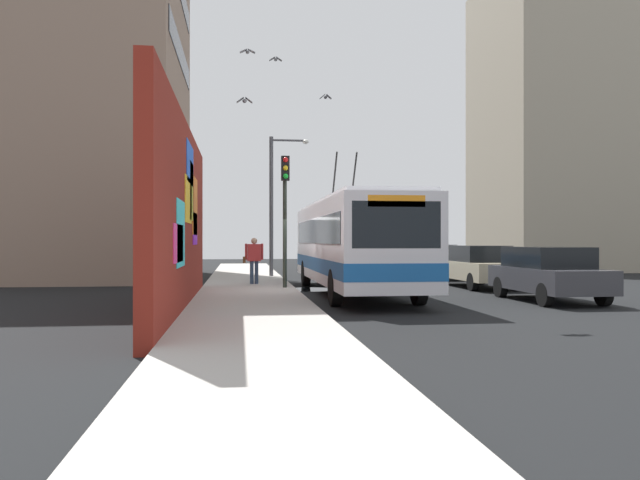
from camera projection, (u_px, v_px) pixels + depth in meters
ground_plane at (297, 294)px, 20.81m from camera, size 80.00×80.00×0.00m
sidewalk_slab at (249, 292)px, 20.61m from camera, size 48.00×3.20×0.15m
graffiti_wall at (182, 217)px, 15.86m from camera, size 12.85×0.32×4.71m
building_far_left at (85, 79)px, 29.85m from camera, size 12.00×8.94×18.94m
building_far_right at (554, 124)px, 38.09m from camera, size 8.60×7.93×17.66m
city_bus at (353, 242)px, 20.74m from camera, size 11.77×2.59×4.86m
parked_car_dark_gray at (548, 273)px, 18.28m from camera, size 4.35×1.89×1.58m
parked_car_champagne at (477, 265)px, 23.72m from camera, size 4.88×1.82×1.58m
parked_car_silver at (430, 260)px, 29.54m from camera, size 4.84×1.87×1.58m
pedestrian_midblock at (254, 257)px, 23.48m from camera, size 0.23×0.76×1.72m
traffic_light at (285, 199)px, 21.56m from camera, size 0.49×0.28×4.53m
street_lamp at (276, 196)px, 28.86m from camera, size 0.44×1.81×6.39m
flying_pigeons at (291, 62)px, 22.64m from camera, size 10.54×4.01×3.18m
curbside_puddle at (309, 289)px, 22.70m from camera, size 2.01×2.01×0.00m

